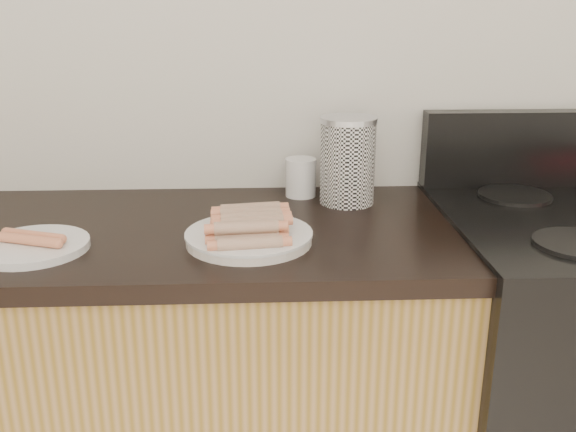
{
  "coord_description": "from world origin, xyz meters",
  "views": [
    {
      "loc": [
        -0.03,
        0.33,
        1.38
      ],
      "look_at": [
        0.03,
        1.62,
        0.95
      ],
      "focal_mm": 40.0,
      "sensor_mm": 36.0,
      "label": 1
    }
  ],
  "objects_px": {
    "canister": "(348,160)",
    "main_plate": "(249,239)",
    "mug": "(301,177)",
    "side_plate": "(33,246)"
  },
  "relations": [
    {
      "from": "main_plate",
      "to": "mug",
      "type": "xyz_separation_m",
      "value": [
        0.13,
        0.34,
        0.04
      ]
    },
    {
      "from": "side_plate",
      "to": "mug",
      "type": "height_order",
      "value": "mug"
    },
    {
      "from": "canister",
      "to": "main_plate",
      "type": "bearing_deg",
      "value": -131.45
    },
    {
      "from": "main_plate",
      "to": "side_plate",
      "type": "xyz_separation_m",
      "value": [
        -0.44,
        -0.02,
        -0.0
      ]
    },
    {
      "from": "side_plate",
      "to": "main_plate",
      "type": "bearing_deg",
      "value": 3.06
    },
    {
      "from": "mug",
      "to": "main_plate",
      "type": "bearing_deg",
      "value": -111.11
    },
    {
      "from": "main_plate",
      "to": "mug",
      "type": "relative_size",
      "value": 2.67
    },
    {
      "from": "main_plate",
      "to": "canister",
      "type": "distance_m",
      "value": 0.38
    },
    {
      "from": "side_plate",
      "to": "mug",
      "type": "relative_size",
      "value": 2.28
    },
    {
      "from": "canister",
      "to": "mug",
      "type": "distance_m",
      "value": 0.14
    }
  ]
}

